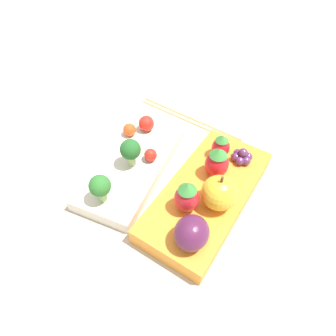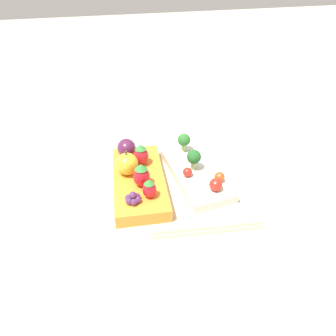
% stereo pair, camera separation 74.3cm
% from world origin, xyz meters
% --- Properties ---
extents(ground_plane, '(4.00, 4.00, 0.00)m').
position_xyz_m(ground_plane, '(0.00, 0.00, 0.00)').
color(ground_plane, '#BCB29E').
extents(bento_box_savoury, '(0.22, 0.11, 0.02)m').
position_xyz_m(bento_box_savoury, '(0.01, 0.06, 0.01)').
color(bento_box_savoury, silver).
rests_on(bento_box_savoury, ground_plane).
extents(bento_box_fruit, '(0.24, 0.12, 0.03)m').
position_xyz_m(bento_box_fruit, '(0.01, -0.07, 0.01)').
color(bento_box_fruit, orange).
rests_on(bento_box_fruit, ground_plane).
extents(broccoli_floret_0, '(0.03, 0.03, 0.05)m').
position_xyz_m(broccoli_floret_0, '(-0.00, 0.06, 0.05)').
color(broccoli_floret_0, '#93B770').
rests_on(broccoli_floret_0, bento_box_savoury).
extents(broccoli_floret_1, '(0.03, 0.03, 0.05)m').
position_xyz_m(broccoli_floret_1, '(-0.07, 0.06, 0.05)').
color(broccoli_floret_1, '#93B770').
rests_on(broccoli_floret_1, bento_box_savoury).
extents(cherry_tomato_0, '(0.02, 0.02, 0.02)m').
position_xyz_m(cherry_tomato_0, '(0.05, 0.10, 0.03)').
color(cherry_tomato_0, '#DB4C1E').
rests_on(cherry_tomato_0, bento_box_savoury).
extents(cherry_tomato_1, '(0.03, 0.03, 0.03)m').
position_xyz_m(cherry_tomato_1, '(0.08, 0.08, 0.03)').
color(cherry_tomato_1, red).
rests_on(cherry_tomato_1, bento_box_savoury).
extents(cherry_tomato_2, '(0.02, 0.02, 0.02)m').
position_xyz_m(cherry_tomato_2, '(0.02, 0.04, 0.03)').
color(cherry_tomato_2, red).
rests_on(cherry_tomato_2, bento_box_savoury).
extents(apple, '(0.05, 0.05, 0.06)m').
position_xyz_m(apple, '(-0.01, -0.09, 0.05)').
color(apple, gold).
rests_on(apple, bento_box_fruit).
extents(strawberry_0, '(0.03, 0.03, 0.04)m').
position_xyz_m(strawberry_0, '(0.07, -0.06, 0.05)').
color(strawberry_0, red).
rests_on(strawberry_0, bento_box_fruit).
extents(strawberry_1, '(0.03, 0.03, 0.05)m').
position_xyz_m(strawberry_1, '(-0.04, -0.05, 0.05)').
color(strawberry_1, red).
rests_on(strawberry_1, bento_box_fruit).
extents(strawberry_2, '(0.03, 0.03, 0.05)m').
position_xyz_m(strawberry_2, '(0.04, -0.06, 0.05)').
color(strawberry_2, red).
rests_on(strawberry_2, bento_box_fruit).
extents(plum, '(0.05, 0.04, 0.04)m').
position_xyz_m(plum, '(-0.08, -0.08, 0.05)').
color(plum, '#511E42').
rests_on(plum, bento_box_fruit).
extents(grape_cluster, '(0.03, 0.03, 0.02)m').
position_xyz_m(grape_cluster, '(0.08, -0.09, 0.04)').
color(grape_cluster, '#562D5B').
rests_on(grape_cluster, bento_box_fruit).
extents(chopsticks_pair, '(0.04, 0.21, 0.01)m').
position_xyz_m(chopsticks_pair, '(0.16, 0.03, 0.00)').
color(chopsticks_pair, tan).
rests_on(chopsticks_pair, ground_plane).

